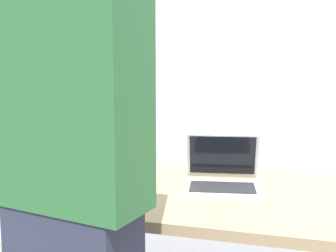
# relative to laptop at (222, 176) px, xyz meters

# --- Properties ---
(desk) EXTENTS (1.57, 0.82, 0.75)m
(desk) POSITION_rel_laptop_xyz_m (-0.24, -0.07, -0.11)
(desk) COLOR #9E8460
(desk) RESTS_ON ground
(laptop) EXTENTS (0.35, 0.36, 0.20)m
(laptop) POSITION_rel_laptop_xyz_m (0.00, 0.00, 0.00)
(laptop) COLOR #B7BABC
(laptop) RESTS_ON desk
(beer_bottle_brown) EXTENTS (0.07, 0.07, 0.32)m
(beer_bottle_brown) POSITION_rel_laptop_xyz_m (-0.41, -0.00, 0.08)
(beer_bottle_brown) COLOR #333333
(beer_bottle_brown) RESTS_ON desk
(beer_bottle_amber) EXTENTS (0.07, 0.07, 0.34)m
(beer_bottle_amber) POSITION_rel_laptop_xyz_m (-0.49, 0.10, 0.09)
(beer_bottle_amber) COLOR #472B14
(beer_bottle_amber) RESTS_ON desk
(beer_bottle_dark) EXTENTS (0.07, 0.07, 0.31)m
(beer_bottle_dark) POSITION_rel_laptop_xyz_m (-0.39, 0.08, 0.08)
(beer_bottle_dark) COLOR #1E5123
(beer_bottle_dark) RESTS_ON desk
(person_figure) EXTENTS (0.46, 0.31, 1.78)m
(person_figure) POSITION_rel_laptop_xyz_m (-0.31, -0.68, 0.12)
(person_figure) COLOR #2D3347
(person_figure) RESTS_ON ground
(back_wall) EXTENTS (6.00, 0.10, 2.60)m
(back_wall) POSITION_rel_laptop_xyz_m (-0.24, 0.78, 0.51)
(back_wall) COLOR silver
(back_wall) RESTS_ON ground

